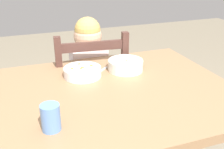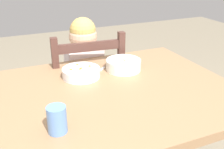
{
  "view_description": "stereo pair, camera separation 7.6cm",
  "coord_description": "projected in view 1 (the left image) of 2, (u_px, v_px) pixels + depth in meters",
  "views": [
    {
      "loc": [
        -0.39,
        -1.05,
        1.32
      ],
      "look_at": [
        0.01,
        0.06,
        0.8
      ],
      "focal_mm": 43.99,
      "sensor_mm": 36.0,
      "label": 1
    },
    {
      "loc": [
        -0.46,
        -1.02,
        1.32
      ],
      "look_at": [
        0.01,
        0.06,
        0.8
      ],
      "focal_mm": 43.99,
      "sensor_mm": 36.0,
      "label": 2
    }
  ],
  "objects": [
    {
      "name": "dining_table",
      "position": [
        114.0,
        112.0,
        1.3
      ],
      "size": [
        1.11,
        0.89,
        0.75
      ],
      "color": "#946F4C",
      "rests_on": "ground"
    },
    {
      "name": "dining_chair",
      "position": [
        90.0,
        97.0,
        1.81
      ],
      "size": [
        0.46,
        0.46,
        0.92
      ],
      "color": "#4D2F28",
      "rests_on": "ground"
    },
    {
      "name": "child_figure",
      "position": [
        90.0,
        71.0,
        1.72
      ],
      "size": [
        0.32,
        0.31,
        0.98
      ],
      "color": "silver",
      "rests_on": "ground"
    },
    {
      "name": "bowl_of_peas",
      "position": [
        126.0,
        65.0,
        1.46
      ],
      "size": [
        0.18,
        0.18,
        0.06
      ],
      "color": "white",
      "rests_on": "dining_table"
    },
    {
      "name": "bowl_of_carrots",
      "position": [
        83.0,
        72.0,
        1.38
      ],
      "size": [
        0.19,
        0.19,
        0.05
      ],
      "color": "white",
      "rests_on": "dining_table"
    },
    {
      "name": "spoon",
      "position": [
        98.0,
        73.0,
        1.43
      ],
      "size": [
        0.12,
        0.11,
        0.01
      ],
      "color": "silver",
      "rests_on": "dining_table"
    },
    {
      "name": "drinking_cup",
      "position": [
        51.0,
        118.0,
        0.95
      ],
      "size": [
        0.07,
        0.07,
        0.1
      ],
      "primitive_type": "cylinder",
      "color": "#618ED1",
      "rests_on": "dining_table"
    }
  ]
}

